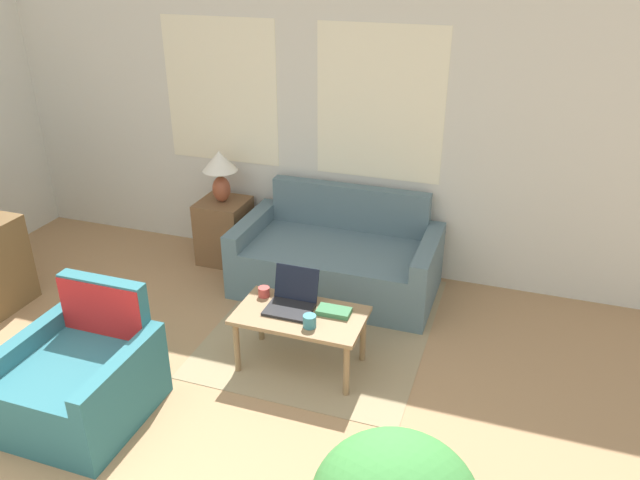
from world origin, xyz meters
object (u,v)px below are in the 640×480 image
Objects in this scene: laptop at (292,299)px; armchair at (83,379)px; couch at (338,260)px; table_lamp at (220,168)px; cup_yellow at (264,292)px; book_red at (334,311)px; coffee_table at (300,320)px; cup_navy at (310,321)px.

armchair is at bearing -137.28° from laptop.
couch is 3.54× the size of table_lamp.
cup_yellow is (-0.24, -1.04, 0.21)m from couch.
laptop is at bearing -178.24° from book_red.
table_lamp is at bearing 172.80° from couch.
couch is 1.89× the size of coffee_table.
table_lamp reaches higher than couch.
armchair is 1.75× the size of table_lamp.
armchair is at bearing -144.20° from book_red.
coffee_table is at bearing -22.24° from cup_yellow.
laptop reaches higher than cup_yellow.
table_lamp reaches higher than coffee_table.
cup_navy reaches higher than coffee_table.
book_red is at bearing -74.14° from couch.
table_lamp is at bearing 93.09° from armchair.
laptop is (0.00, -1.11, 0.23)m from couch.
couch reaches higher than book_red.
couch reaches higher than cup_yellow.
couch is at bearing 99.02° from cup_navy.
cup_yellow is (-0.25, 0.07, -0.02)m from laptop.
table_lamp is (-0.12, 2.24, 0.67)m from armchair.
coffee_table is 2.80× the size of laptop.
cup_yellow is (0.94, -1.19, -0.45)m from table_lamp.
coffee_table is 3.86× the size of book_red.
book_red reaches higher than coffee_table.
laptop is (1.18, -1.26, -0.43)m from table_lamp.
couch is 20.45× the size of cup_yellow.
couch is at bearing 76.86° from cup_yellow.
coffee_table is (1.15, 0.91, 0.13)m from armchair.
armchair is at bearing -86.91° from table_lamp.
armchair is at bearing -127.86° from cup_yellow.
laptop is (1.06, 0.98, 0.24)m from armchair.
armchair is (-1.06, -2.09, -0.01)m from couch.
table_lamp is 1.58m from cup_yellow.
cup_navy is at bearing -80.98° from couch.
armchair is 1.70m from book_red.
coffee_table is 0.16m from laptop.
cup_yellow is at bearing -51.86° from table_lamp.
coffee_table is 0.20m from cup_navy.
table_lamp is 1.49× the size of laptop.
cup_yellow is at bearing 52.14° from armchair.
laptop reaches higher than cup_navy.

